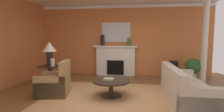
{
  "coord_description": "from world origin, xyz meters",
  "views": [
    {
      "loc": [
        0.54,
        -4.35,
        1.56
      ],
      "look_at": [
        -0.14,
        1.01,
        1.0
      ],
      "focal_mm": 27.39,
      "sensor_mm": 36.0,
      "label": 1
    }
  ],
  "objects": [
    {
      "name": "wall_window",
      "position": [
        -3.43,
        0.3,
        1.47
      ],
      "size": [
        0.12,
        6.36,
        2.95
      ],
      "primitive_type": "cube",
      "color": "#CC723D",
      "rests_on": "ground_plane"
    },
    {
      "name": "mantel_mirror",
      "position": [
        -0.21,
        2.85,
        1.81
      ],
      "size": [
        1.2,
        0.04,
        0.8
      ],
      "primitive_type": "cube",
      "color": "silver"
    },
    {
      "name": "potted_plant",
      "position": [
        2.69,
        2.09,
        0.49
      ],
      "size": [
        0.56,
        0.56,
        0.83
      ],
      "color": "#BCB29E",
      "rests_on": "ground_plane"
    },
    {
      "name": "book_red_cover",
      "position": [
        -0.11,
        0.08,
        0.47
      ],
      "size": [
        0.28,
        0.23,
        0.05
      ],
      "primitive_type": "cube",
      "rotation": [
        0.0,
        0.0,
        -0.12
      ],
      "color": "tan",
      "rests_on": "coffee_table"
    },
    {
      "name": "coffee_table",
      "position": [
        -0.05,
        0.08,
        0.34
      ],
      "size": [
        1.0,
        1.0,
        0.45
      ],
      "color": "#2D2319",
      "rests_on": "ground_plane"
    },
    {
      "name": "vase_mantel_left",
      "position": [
        -0.76,
        2.68,
        1.48
      ],
      "size": [
        0.16,
        0.16,
        0.45
      ],
      "primitive_type": "cylinder",
      "color": "black",
      "rests_on": "fireplace"
    },
    {
      "name": "side_table",
      "position": [
        -2.08,
        0.7,
        0.4
      ],
      "size": [
        0.56,
        0.56,
        0.7
      ],
      "color": "#2D2319",
      "rests_on": "ground_plane"
    },
    {
      "name": "ground_plane",
      "position": [
        0.0,
        0.0,
        0.0
      ],
      "size": [
        8.77,
        8.77,
        0.0
      ],
      "primitive_type": "plane",
      "color": "brown"
    },
    {
      "name": "vase_mantel_right",
      "position": [
        0.34,
        2.68,
        1.42
      ],
      "size": [
        0.13,
        0.13,
        0.33
      ],
      "primitive_type": "cylinder",
      "color": "#33703D",
      "rests_on": "fireplace"
    },
    {
      "name": "sofa",
      "position": [
        1.81,
        0.01,
        0.3
      ],
      "size": [
        0.91,
        2.11,
        0.85
      ],
      "color": "beige",
      "rests_on": "ground_plane"
    },
    {
      "name": "armchair_near_window",
      "position": [
        -1.6,
        0.02,
        0.31
      ],
      "size": [
        0.93,
        0.93,
        0.95
      ],
      "color": "#9E7A4C",
      "rests_on": "ground_plane"
    },
    {
      "name": "table_lamp",
      "position": [
        -2.08,
        0.7,
        1.22
      ],
      "size": [
        0.44,
        0.44,
        0.75
      ],
      "color": "black",
      "rests_on": "side_table"
    },
    {
      "name": "vase_tall_corner",
      "position": [
        2.09,
        2.43,
        0.35
      ],
      "size": [
        0.33,
        0.33,
        0.69
      ],
      "primitive_type": "cylinder",
      "color": "black",
      "rests_on": "ground_plane"
    },
    {
      "name": "area_rug",
      "position": [
        -0.05,
        0.08,
        0.01
      ],
      "size": [
        3.54,
        2.6,
        0.01
      ],
      "primitive_type": "cube",
      "color": "tan",
      "rests_on": "ground_plane"
    },
    {
      "name": "vase_on_side_table",
      "position": [
        -1.93,
        0.58,
        0.82
      ],
      "size": [
        0.12,
        0.12,
        0.24
      ],
      "primitive_type": "cylinder",
      "color": "beige",
      "rests_on": "side_table"
    },
    {
      "name": "fireplace",
      "position": [
        -0.21,
        2.73,
        0.59
      ],
      "size": [
        1.8,
        0.35,
        1.25
      ],
      "color": "white",
      "rests_on": "ground_plane"
    },
    {
      "name": "column_white",
      "position": [
        2.96,
        1.91,
        1.47
      ],
      "size": [
        0.2,
        0.2,
        2.95
      ],
      "primitive_type": "cylinder",
      "color": "white",
      "rests_on": "ground_plane"
    },
    {
      "name": "wall_fireplace",
      "position": [
        0.0,
        2.94,
        1.47
      ],
      "size": [
        7.35,
        0.12,
        2.95
      ],
      "primitive_type": "cube",
      "color": "#CC723D",
      "rests_on": "ground_plane"
    },
    {
      "name": "crown_moulding",
      "position": [
        0.0,
        2.86,
        2.87
      ],
      "size": [
        7.35,
        0.08,
        0.12
      ],
      "primitive_type": "cube",
      "color": "white"
    }
  ]
}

